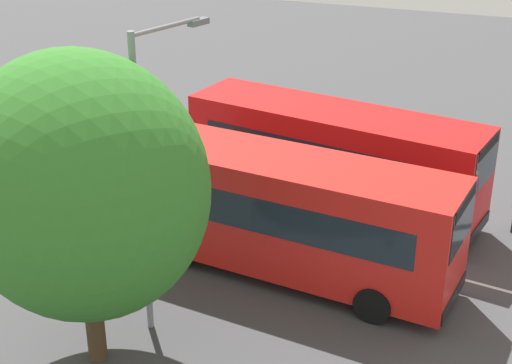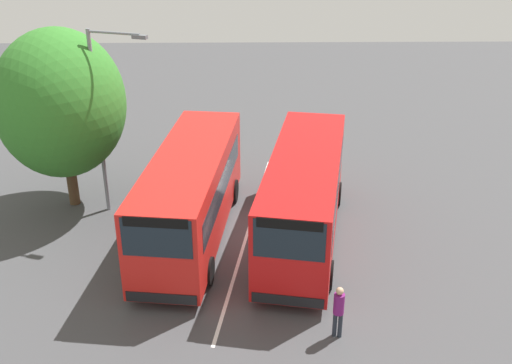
{
  "view_description": "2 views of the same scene",
  "coord_description": "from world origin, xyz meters",
  "px_view_note": "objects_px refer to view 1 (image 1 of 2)",
  "views": [
    {
      "loc": [
        6.23,
        -19.86,
        11.36
      ],
      "look_at": [
        -1.04,
        -0.65,
        1.91
      ],
      "focal_mm": 53.59,
      "sensor_mm": 36.0,
      "label": 1
    },
    {
      "loc": [
        20.49,
        -0.03,
        11.86
      ],
      "look_at": [
        -0.43,
        0.32,
        1.92
      ],
      "focal_mm": 42.05,
      "sensor_mm": 36.0,
      "label": 2
    }
  ],
  "objects_px": {
    "bus_center_left": "(335,157)",
    "depot_tree": "(80,187)",
    "bus_far_left": "(285,212)",
    "street_lamp": "(148,165)"
  },
  "relations": [
    {
      "from": "depot_tree",
      "to": "street_lamp",
      "type": "bearing_deg",
      "value": 70.11
    },
    {
      "from": "bus_center_left",
      "to": "depot_tree",
      "type": "xyz_separation_m",
      "value": [
        -3.1,
        -9.51,
        2.58
      ]
    },
    {
      "from": "bus_far_left",
      "to": "depot_tree",
      "type": "distance_m",
      "value": 6.54
    },
    {
      "from": "bus_center_left",
      "to": "depot_tree",
      "type": "bearing_deg",
      "value": -97.31
    },
    {
      "from": "bus_far_left",
      "to": "depot_tree",
      "type": "xyz_separation_m",
      "value": [
        -2.87,
        -5.28,
        2.58
      ]
    },
    {
      "from": "depot_tree",
      "to": "bus_center_left",
      "type": "bearing_deg",
      "value": 71.97
    },
    {
      "from": "bus_center_left",
      "to": "depot_tree",
      "type": "height_order",
      "value": "depot_tree"
    },
    {
      "from": "bus_far_left",
      "to": "street_lamp",
      "type": "height_order",
      "value": "street_lamp"
    },
    {
      "from": "bus_far_left",
      "to": "street_lamp",
      "type": "relative_size",
      "value": 1.31
    },
    {
      "from": "depot_tree",
      "to": "bus_far_left",
      "type": "bearing_deg",
      "value": 61.46
    }
  ]
}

